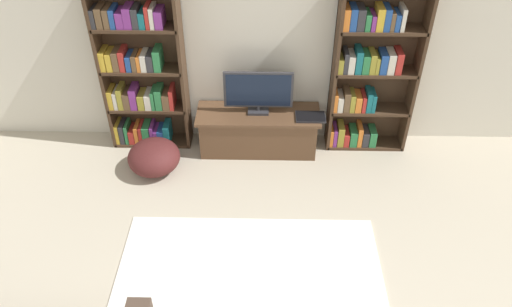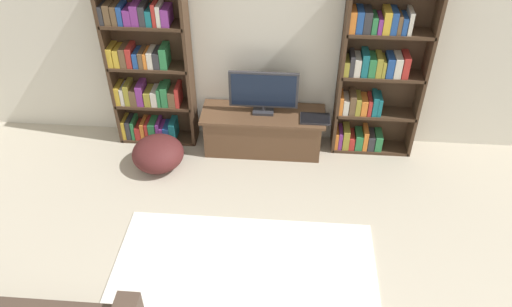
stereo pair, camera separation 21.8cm
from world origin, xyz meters
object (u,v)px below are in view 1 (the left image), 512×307
object	(u,v)px
bookshelf_right	(369,72)
beanbag_ottoman	(154,157)
television	(258,92)
bookshelf_left	(141,72)
tv_stand	(258,131)
laptop	(311,117)

from	to	relation	value
bookshelf_right	beanbag_ottoman	bearing A→B (deg)	-166.54
television	beanbag_ottoman	xyz separation A→B (m)	(-1.17, -0.46, -0.60)
bookshelf_left	beanbag_ottoman	world-z (taller)	bookshelf_left
bookshelf_left	tv_stand	bearing A→B (deg)	-5.94
bookshelf_left	television	xyz separation A→B (m)	(1.33, -0.12, -0.16)
bookshelf_right	laptop	size ratio (longest dim) A/B	5.87
television	tv_stand	bearing A→B (deg)	-90.00
bookshelf_right	tv_stand	size ratio (longest dim) A/B	1.39
bookshelf_left	beanbag_ottoman	size ratio (longest dim) A/B	3.38
bookshelf_left	television	distance (m)	1.34
tv_stand	bookshelf_left	bearing A→B (deg)	174.06
tv_stand	laptop	bearing A→B (deg)	-8.11
bookshelf_left	laptop	bearing A→B (deg)	-6.62
laptop	beanbag_ottoman	bearing A→B (deg)	-168.79
tv_stand	beanbag_ottoman	distance (m)	1.25
bookshelf_left	tv_stand	world-z (taller)	bookshelf_left
bookshelf_left	television	size ratio (longest dim) A/B	2.54
beanbag_ottoman	television	bearing A→B (deg)	21.24
bookshelf_left	laptop	distance (m)	1.99
tv_stand	beanbag_ottoman	bearing A→B (deg)	-159.61
beanbag_ottoman	bookshelf_right	bearing A→B (deg)	13.46
television	beanbag_ottoman	bearing A→B (deg)	-158.76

